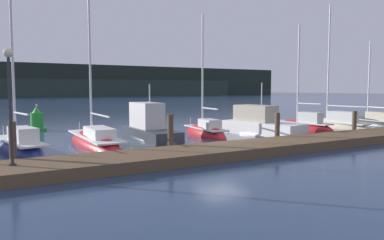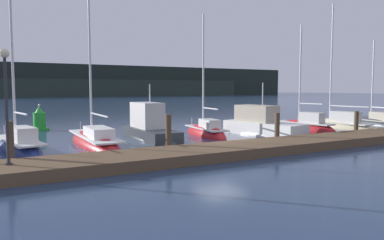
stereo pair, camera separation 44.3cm
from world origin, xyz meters
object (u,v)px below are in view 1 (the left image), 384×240
Objects in this scene: sailboat_berth_9 at (334,126)px; dock_lamppost at (10,88)px; sailboat_berth_3 at (19,151)px; sailboat_berth_8 at (302,129)px; sailboat_berth_10 at (372,125)px; motorboat_berth_7 at (262,130)px; channel_buoy at (37,121)px; sailboat_berth_6 at (205,134)px; motorboat_berth_5 at (150,132)px; sailboat_berth_4 at (95,143)px.

dock_lamppost is (-23.39, -5.55, 2.99)m from sailboat_berth_9.
sailboat_berth_8 is at bearing -0.40° from sailboat_berth_3.
sailboat_berth_10 is at bearing -2.07° from sailboat_berth_8.
motorboat_berth_7 reaches higher than channel_buoy.
sailboat_berth_3 is 0.95× the size of sailboat_berth_6.
sailboat_berth_9 reaches higher than sailboat_berth_8.
sailboat_berth_6 is (3.91, -0.20, -0.32)m from motorboat_berth_5.
sailboat_berth_10 is at bearing -23.23° from channel_buoy.
sailboat_berth_4 reaches higher than sailboat_berth_10.
sailboat_berth_4 reaches higher than sailboat_berth_8.
sailboat_berth_6 is at bearing 28.67° from dock_lamppost.
dock_lamppost is at bearing -140.23° from motorboat_berth_5.
motorboat_berth_7 is at bearing 18.09° from dock_lamppost.
sailboat_berth_6 is 12.67m from channel_buoy.
sailboat_berth_4 reaches higher than channel_buoy.
channel_buoy is at bearing 154.44° from sailboat_berth_9.
sailboat_berth_9 is 3.99m from sailboat_berth_10.
sailboat_berth_9 is (22.68, 0.27, 0.02)m from sailboat_berth_3.
sailboat_berth_6 is 1.11× the size of sailboat_berth_10.
channel_buoy is (-20.47, 9.79, 0.58)m from sailboat_berth_9.
sailboat_berth_8 reaches higher than channel_buoy.
motorboat_berth_7 is 16.65m from dock_lamppost.
sailboat_berth_3 is at bearing -168.46° from motorboat_berth_5.
sailboat_berth_3 is 3.93m from sailboat_berth_4.
sailboat_berth_6 is at bearing 173.49° from sailboat_berth_10.
sailboat_berth_9 is at bearing 3.31° from motorboat_berth_7.
sailboat_berth_4 reaches higher than sailboat_berth_9.
motorboat_berth_7 is at bearing -38.93° from channel_buoy.
motorboat_berth_5 is 7.62m from motorboat_berth_7.
sailboat_berth_6 reaches higher than sailboat_berth_8.
motorboat_berth_7 is at bearing -4.84° from sailboat_berth_4.
sailboat_berth_10 is at bearing -6.51° from sailboat_berth_6.
sailboat_berth_10 reaches higher than channel_buoy.
dock_lamppost is at bearing -166.66° from sailboat_berth_9.
motorboat_berth_7 is (3.52, -1.51, 0.23)m from sailboat_berth_6.
motorboat_berth_5 is at bearing 174.23° from sailboat_berth_10.
sailboat_berth_6 is 2.17× the size of dock_lamppost.
sailboat_berth_4 is 1.44× the size of sailboat_berth_8.
sailboat_berth_9 reaches higher than motorboat_berth_7.
motorboat_berth_5 is at bearing 12.12° from sailboat_berth_4.
dock_lamppost is at bearing -97.73° from sailboat_berth_3.
sailboat_berth_4 reaches higher than sailboat_berth_3.
dock_lamppost is (-8.17, -6.80, 2.70)m from motorboat_berth_5.
sailboat_berth_9 is at bearing -4.71° from motorboat_berth_5.
sailboat_berth_4 is 3.70m from motorboat_berth_5.
channel_buoy is at bearing 156.77° from sailboat_berth_10.
sailboat_berth_6 is 15.34m from sailboat_berth_10.
sailboat_berth_10 reaches higher than motorboat_berth_7.
sailboat_berth_4 is at bearing -175.61° from sailboat_berth_6.
sailboat_berth_10 reaches higher than motorboat_berth_5.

